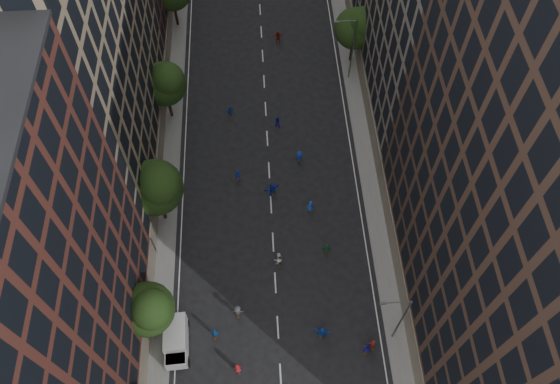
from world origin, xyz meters
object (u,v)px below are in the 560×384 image
at_px(streetlamp_far, 351,47).
at_px(cargo_van, 176,340).
at_px(skater_2, 366,348).
at_px(streetlamp_near, 400,318).

bearing_deg(streetlamp_far, cargo_van, -121.10).
bearing_deg(skater_2, cargo_van, 0.66).
relative_size(streetlamp_near, streetlamp_far, 1.00).
xyz_separation_m(streetlamp_near, streetlamp_far, (0.00, 33.00, 0.00)).
distance_m(streetlamp_near, cargo_van, 20.06).
relative_size(streetlamp_near, skater_2, 5.85).
height_order(streetlamp_near, cargo_van, streetlamp_near).
relative_size(streetlamp_far, cargo_van, 1.94).
bearing_deg(streetlamp_far, streetlamp_near, -90.00).
height_order(streetlamp_near, streetlamp_far, same).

